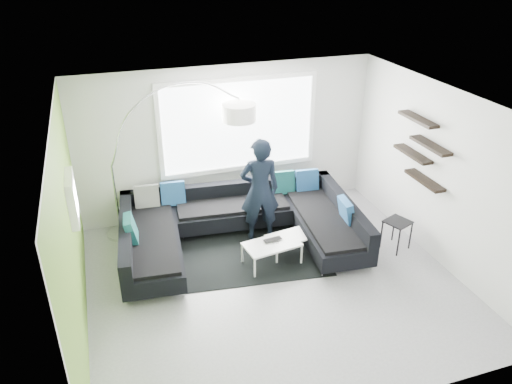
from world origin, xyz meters
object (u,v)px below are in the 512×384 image
at_px(person, 260,190).
at_px(arc_lamp, 112,166).
at_px(sectional_sofa, 240,229).
at_px(coffee_table, 281,248).
at_px(side_table, 396,235).
at_px(laptop, 274,241).

bearing_deg(person, arc_lamp, -12.34).
bearing_deg(arc_lamp, sectional_sofa, -20.99).
distance_m(sectional_sofa, coffee_table, 0.76).
distance_m(side_table, person, 2.42).
relative_size(coffee_table, arc_lamp, 0.43).
height_order(coffee_table, arc_lamp, arc_lamp).
bearing_deg(laptop, sectional_sofa, 118.11).
xyz_separation_m(sectional_sofa, arc_lamp, (-1.91, 1.06, 0.97)).
xyz_separation_m(sectional_sofa, coffee_table, (0.54, -0.50, -0.18)).
xyz_separation_m(side_table, person, (-2.07, 1.06, 0.67)).
bearing_deg(laptop, person, 81.63).
xyz_separation_m(sectional_sofa, side_table, (2.49, -0.83, -0.11)).
height_order(side_table, laptop, side_table).
xyz_separation_m(arc_lamp, side_table, (4.40, -1.90, -1.08)).
xyz_separation_m(arc_lamp, person, (2.32, -0.84, -0.41)).
xyz_separation_m(coffee_table, person, (-0.13, 0.72, 0.74)).
bearing_deg(coffee_table, person, 91.88).
height_order(sectional_sofa, side_table, sectional_sofa).
relative_size(sectional_sofa, laptop, 12.42).
bearing_deg(arc_lamp, coffee_table, -24.38).
relative_size(coffee_table, laptop, 3.45).
bearing_deg(coffee_table, side_table, -17.83).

